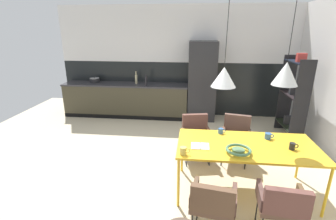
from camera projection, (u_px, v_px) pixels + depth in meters
name	position (u px, v px, depth m)	size (l,w,h in m)	color
ground_plane	(161.00, 182.00, 3.83)	(8.81, 8.81, 0.00)	#C0B293
back_wall_splashback_dark	(177.00, 88.00, 6.74)	(6.30, 0.12, 1.43)	black
back_wall_panel_upper	(178.00, 34.00, 6.28)	(6.30, 0.12, 1.43)	silver
kitchen_counter	(126.00, 100.00, 6.62)	(3.32, 0.63, 0.89)	#3A3626
refrigerator_column	(202.00, 81.00, 6.24)	(0.69, 0.60, 2.00)	#232326
dining_table	(247.00, 147.00, 3.40)	(1.92, 0.95, 0.75)	gold
armchair_head_of_table	(236.00, 133.00, 4.32)	(0.56, 0.55, 0.83)	brown
armchair_by_stool	(283.00, 203.00, 2.63)	(0.53, 0.52, 0.76)	brown
armchair_far_side	(196.00, 132.00, 4.37)	(0.56, 0.56, 0.82)	brown
armchair_near_window	(213.00, 201.00, 2.65)	(0.55, 0.54, 0.76)	brown
fruit_bowl	(238.00, 150.00, 3.16)	(0.33, 0.33, 0.06)	#4C704C
open_book	(200.00, 146.00, 3.34)	(0.24, 0.20, 0.02)	white
mug_wide_latte	(183.00, 151.00, 3.12)	(0.13, 0.09, 0.10)	gold
mug_glass_clear	(292.00, 146.00, 3.25)	(0.12, 0.07, 0.09)	black
mug_tall_blue	(268.00, 136.00, 3.56)	(0.13, 0.09, 0.09)	#335B93
mug_white_ceramic	(221.00, 131.00, 3.75)	(0.12, 0.08, 0.08)	#335B93
cooking_pot	(95.00, 80.00, 6.62)	(0.26, 0.26, 0.15)	black
bottle_spice_small	(136.00, 79.00, 6.46)	(0.07, 0.07, 0.32)	tan
bottle_vinegar_dark	(146.00, 81.00, 6.21)	(0.06, 0.06, 0.31)	black
open_shelf_unit	(293.00, 96.00, 5.20)	(0.30, 0.90, 1.82)	black
pendant_lamp_over_table_near	(224.00, 77.00, 3.13)	(0.32, 0.32, 1.25)	black
pendant_lamp_over_table_far	(286.00, 74.00, 3.07)	(0.32, 0.32, 1.22)	black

